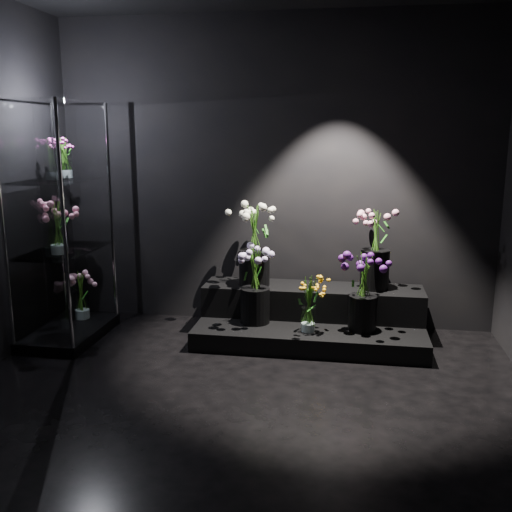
# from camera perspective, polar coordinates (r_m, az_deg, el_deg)

# --- Properties ---
(floor) EXTENTS (4.00, 4.00, 0.00)m
(floor) POSITION_cam_1_polar(r_m,az_deg,el_deg) (3.71, -2.64, -16.30)
(floor) COLOR black
(floor) RESTS_ON ground
(wall_back) EXTENTS (4.00, 0.00, 4.00)m
(wall_back) POSITION_cam_1_polar(r_m,az_deg,el_deg) (5.24, 1.79, 8.19)
(wall_back) COLOR black
(wall_back) RESTS_ON floor
(wall_front) EXTENTS (4.00, 0.00, 4.00)m
(wall_front) POSITION_cam_1_polar(r_m,az_deg,el_deg) (1.42, -20.22, -3.81)
(wall_front) COLOR black
(wall_front) RESTS_ON floor
(display_riser) EXTENTS (1.94, 0.86, 0.43)m
(display_riser) POSITION_cam_1_polar(r_m,az_deg,el_deg) (5.06, 5.52, -6.14)
(display_riser) COLOR black
(display_riser) RESTS_ON floor
(display_case) EXTENTS (0.55, 0.92, 2.03)m
(display_case) POSITION_cam_1_polar(r_m,az_deg,el_deg) (5.09, -18.86, 3.03)
(display_case) COLOR black
(display_case) RESTS_ON floor
(bouquet_orange_bells) EXTENTS (0.30, 0.30, 0.47)m
(bouquet_orange_bells) POSITION_cam_1_polar(r_m,az_deg,el_deg) (4.69, 5.27, -4.73)
(bouquet_orange_bells) COLOR white
(bouquet_orange_bells) RESTS_ON display_riser
(bouquet_lilac) EXTENTS (0.46, 0.46, 0.67)m
(bouquet_lilac) POSITION_cam_1_polar(r_m,az_deg,el_deg) (4.86, -0.09, -2.40)
(bouquet_lilac) COLOR black
(bouquet_lilac) RESTS_ON display_riser
(bouquet_purple) EXTENTS (0.42, 0.42, 0.65)m
(bouquet_purple) POSITION_cam_1_polar(r_m,az_deg,el_deg) (4.76, 10.69, -3.12)
(bouquet_purple) COLOR black
(bouquet_purple) RESTS_ON display_riser
(bouquet_cream_roses) EXTENTS (0.49, 0.49, 0.77)m
(bouquet_cream_roses) POSITION_cam_1_polar(r_m,az_deg,el_deg) (5.03, -0.16, 1.90)
(bouquet_cream_roses) COLOR black
(bouquet_cream_roses) RESTS_ON display_riser
(bouquet_pink_roses) EXTENTS (0.43, 0.43, 0.71)m
(bouquet_pink_roses) POSITION_cam_1_polar(r_m,az_deg,el_deg) (5.03, 11.90, 1.37)
(bouquet_pink_roses) COLOR black
(bouquet_pink_roses) RESTS_ON display_riser
(bouquet_case_pink) EXTENTS (0.38, 0.38, 0.43)m
(bouquet_case_pink) POSITION_cam_1_polar(r_m,az_deg,el_deg) (4.95, -19.21, 2.79)
(bouquet_case_pink) COLOR white
(bouquet_case_pink) RESTS_ON display_case
(bouquet_case_magenta) EXTENTS (0.24, 0.24, 0.34)m
(bouquet_case_magenta) POSITION_cam_1_polar(r_m,az_deg,el_deg) (5.20, -18.61, 9.35)
(bouquet_case_magenta) COLOR white
(bouquet_case_magenta) RESTS_ON display_case
(bouquet_case_base_pink) EXTENTS (0.37, 0.37, 0.46)m
(bouquet_case_base_pink) POSITION_cam_1_polar(r_m,az_deg,el_deg) (5.46, -17.09, -3.57)
(bouquet_case_base_pink) COLOR white
(bouquet_case_base_pink) RESTS_ON display_case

